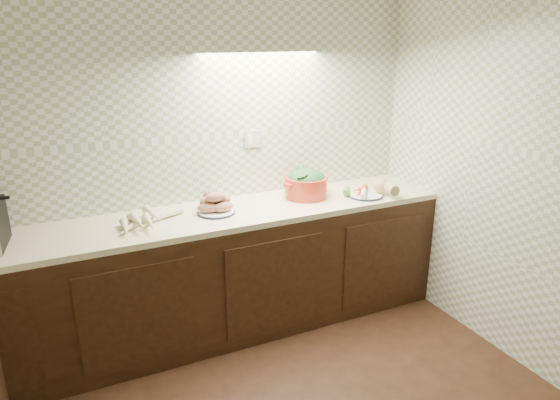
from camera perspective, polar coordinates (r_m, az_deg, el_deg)
name	(u,v)px	position (r m, az deg, el deg)	size (l,w,h in m)	color
room	(300,159)	(1.78, 2.25, 4.65)	(3.60, 3.60, 2.60)	black
counter	(111,375)	(2.74, -18.79, -18.44)	(3.60, 3.60, 0.90)	black
parsnip_pile	(150,217)	(3.31, -14.68, -1.92)	(0.41, 0.42, 0.07)	beige
sweet_potato_plate	(216,205)	(3.38, -7.36, -0.61)	(0.26, 0.26, 0.15)	#151F39
onion_bowl	(211,202)	(3.48, -7.92, -0.18)	(0.16, 0.16, 0.12)	black
dutch_oven	(306,183)	(3.67, 3.00, 1.91)	(0.38, 0.37, 0.22)	red
veg_plate	(372,190)	(3.78, 10.46, 1.18)	(0.38, 0.29, 0.12)	#151F39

